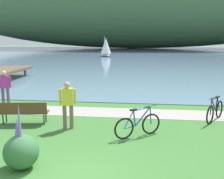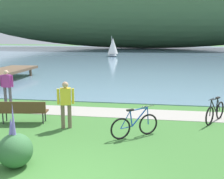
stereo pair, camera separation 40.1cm
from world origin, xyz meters
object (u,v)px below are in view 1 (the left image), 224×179
at_px(bicycle_beside_path, 138,125).
at_px(person_at_shoreline, 5,86).
at_px(bicycle_leaning_near_bench, 215,111).
at_px(person_on_the_grass, 68,102).
at_px(park_bench_near_camera, 24,111).
at_px(sailboat_mid_bay, 106,47).

distance_m(bicycle_beside_path, person_at_shoreline, 7.17).
xyz_separation_m(bicycle_leaning_near_bench, person_at_shoreline, (-9.32, 1.22, 0.58)).
distance_m(bicycle_leaning_near_bench, person_on_the_grass, 5.72).
distance_m(person_at_shoreline, person_on_the_grass, 4.74).
relative_size(bicycle_beside_path, person_on_the_grass, 0.88).
bearing_deg(bicycle_beside_path, park_bench_near_camera, 169.81).
bearing_deg(bicycle_beside_path, person_on_the_grass, 168.83).
distance_m(park_bench_near_camera, person_at_shoreline, 3.25).
bearing_deg(person_at_shoreline, sailboat_mid_bay, 89.32).
xyz_separation_m(bicycle_beside_path, person_on_the_grass, (-2.51, 0.50, 0.58)).
relative_size(park_bench_near_camera, sailboat_mid_bay, 0.56).
bearing_deg(person_at_shoreline, park_bench_near_camera, -50.42).
bearing_deg(bicycle_leaning_near_bench, bicycle_beside_path, -145.48).
distance_m(bicycle_leaning_near_bench, bicycle_beside_path, 3.59).
xyz_separation_m(park_bench_near_camera, person_at_shoreline, (-2.05, 2.48, 0.46)).
distance_m(park_bench_near_camera, bicycle_beside_path, 4.38).
distance_m(person_on_the_grass, sailboat_mid_bay, 34.36).
distance_m(park_bench_near_camera, bicycle_leaning_near_bench, 7.38).
xyz_separation_m(park_bench_near_camera, person_on_the_grass, (1.80, -0.28, 0.46)).
xyz_separation_m(bicycle_leaning_near_bench, person_on_the_grass, (-5.47, -1.54, 0.58)).
bearing_deg(sailboat_mid_bay, person_on_the_grass, -84.19).
bearing_deg(park_bench_near_camera, person_at_shoreline, 129.58).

